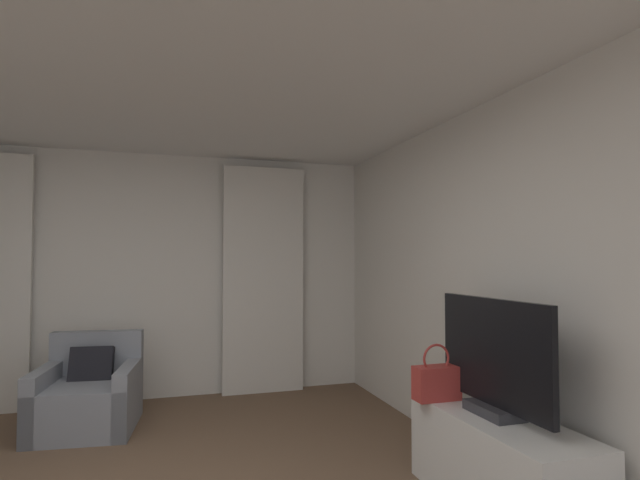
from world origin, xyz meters
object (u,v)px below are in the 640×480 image
tv_flatscreen (493,360)px  handbag_primary (436,381)px  armchair (88,397)px  tv_console (499,464)px

tv_flatscreen → handbag_primary: 0.47m
armchair → tv_flatscreen: 3.41m
tv_console → armchair: bearing=137.5°
armchair → tv_flatscreen: (2.50, -2.24, 0.60)m
armchair → tv_flatscreen: bearing=-41.9°
armchair → handbag_primary: bearing=-38.3°
armchair → handbag_primary: (2.34, -1.85, 0.39)m
tv_flatscreen → armchair: bearing=138.1°
armchair → tv_console: (2.50, -2.29, 0.00)m
armchair → handbag_primary: 3.01m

